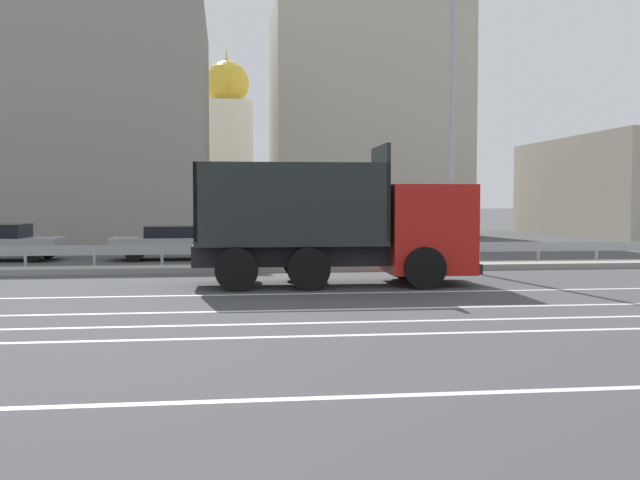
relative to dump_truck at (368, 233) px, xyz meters
The scene contains 15 objects.
ground_plane 2.84m from the dump_truck, 127.27° to the left, with size 320.00×320.00×0.00m, color #424244.
lane_strip_0 2.41m from the dump_truck, 118.36° to the right, with size 70.99×0.16×0.01m, color silver.
lane_strip_1 4.64m from the dump_truck, 102.42° to the right, with size 70.99×0.16×0.01m, color silver.
lane_strip_2 6.13m from the dump_truck, 99.20° to the right, with size 70.99×0.16×0.01m, color silver.
lane_strip_3 7.37m from the dump_truck, 97.59° to the right, with size 70.99×0.16×0.01m, color silver.
lane_strip_4 11.04m from the dump_truck, 95.01° to the right, with size 70.99×0.16×0.01m, color silver.
median_island 4.33m from the dump_truck, 111.50° to the left, with size 39.04×1.10×0.18m, color gray.
median_guardrail 5.22m from the dump_truck, 107.14° to the left, with size 70.99×0.09×0.78m.
dump_truck is the anchor object (origin of this frame).
median_road_sign 4.21m from the dump_truck, 66.57° to the left, with size 0.71×0.16×2.50m.
street_lamp_1 6.88m from the dump_truck, 48.50° to the left, with size 0.71×2.22×10.79m.
parked_car_3 14.66m from the dump_truck, 141.91° to the left, with size 3.96×2.21×1.32m.
parked_car_4 10.35m from the dump_truck, 121.96° to the left, with size 4.74×2.05×1.24m.
background_building_1 27.79m from the dump_truck, 79.58° to the left, with size 11.36×8.76×13.73m, color beige.
church_tower 35.84m from the dump_truck, 95.71° to the left, with size 3.60×3.60×12.98m.
Camera 1 is at (-2.14, -21.00, 2.19)m, focal length 42.00 mm.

